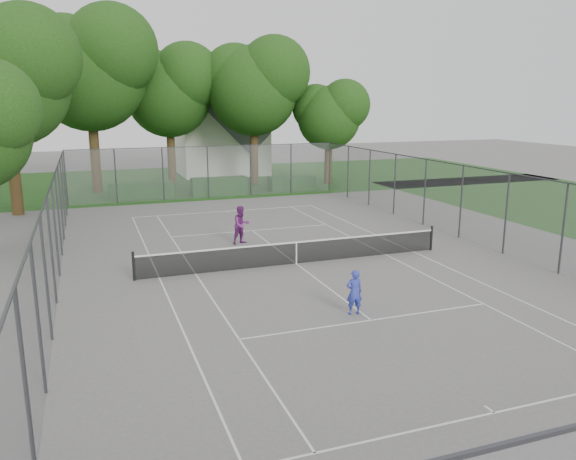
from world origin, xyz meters
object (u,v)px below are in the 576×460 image
object	(u,v)px
girl_player	(354,292)
house	(222,132)
woman_player	(241,225)
tennis_net	(296,252)

from	to	relation	value
girl_player	house	bearing A→B (deg)	-90.02
house	woman_player	world-z (taller)	house
tennis_net	girl_player	bearing A→B (deg)	-92.61
tennis_net	girl_player	world-z (taller)	girl_player
tennis_net	girl_player	xyz separation A→B (m)	(-0.26, -5.75, 0.20)
tennis_net	girl_player	size ratio (longest dim) A/B	9.02
tennis_net	house	size ratio (longest dim) A/B	1.38
girl_player	woman_player	distance (m)	9.79
girl_player	woman_player	xyz separation A→B (m)	(-0.94, 9.74, 0.18)
tennis_net	house	distance (m)	29.73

